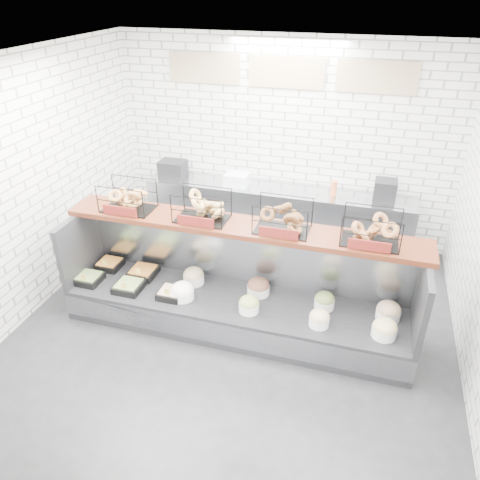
% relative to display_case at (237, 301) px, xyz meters
% --- Properties ---
extents(ground, '(5.50, 5.50, 0.00)m').
position_rel_display_case_xyz_m(ground, '(-0.00, -0.34, -0.33)').
color(ground, black).
rests_on(ground, ground).
extents(room_shell, '(5.02, 5.51, 3.01)m').
position_rel_display_case_xyz_m(room_shell, '(-0.00, 0.26, 1.73)').
color(room_shell, white).
rests_on(room_shell, ground).
extents(display_case, '(4.00, 0.90, 1.20)m').
position_rel_display_case_xyz_m(display_case, '(0.00, 0.00, 0.00)').
color(display_case, black).
rests_on(display_case, ground).
extents(bagel_shelf, '(4.10, 0.50, 0.40)m').
position_rel_display_case_xyz_m(bagel_shelf, '(-0.00, 0.17, 1.05)').
color(bagel_shelf, '#3B170C').
rests_on(bagel_shelf, display_case).
extents(prep_counter, '(4.00, 0.60, 1.20)m').
position_rel_display_case_xyz_m(prep_counter, '(-0.01, 2.09, 0.14)').
color(prep_counter, '#93969B').
rests_on(prep_counter, ground).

